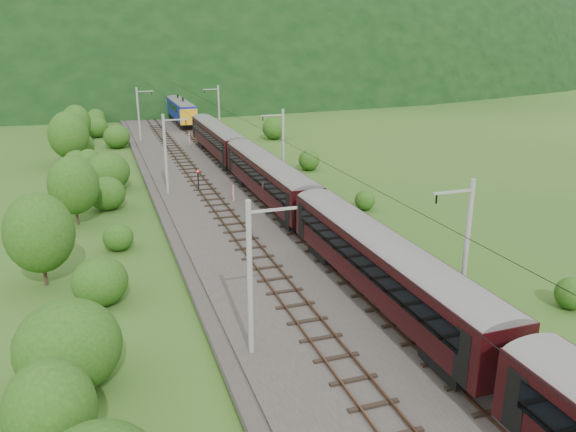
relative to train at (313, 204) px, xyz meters
name	(u,v)px	position (x,y,z in m)	size (l,w,h in m)	color
ground	(362,337)	(-2.40, -13.60, -3.48)	(600.00, 600.00, 0.00)	#254816
railbed	(299,266)	(-2.40, -3.60, -3.33)	(14.00, 220.00, 0.30)	#38332D
track_left	(266,268)	(-4.80, -3.60, -3.11)	(2.40, 220.00, 0.27)	brown
track_right	(330,259)	(0.00, -3.60, -3.11)	(2.40, 220.00, 0.27)	brown
catenary_left	(166,152)	(-8.52, 18.40, 1.02)	(2.54, 192.28, 8.00)	gray
catenary_right	(282,145)	(3.72, 18.40, 1.02)	(2.54, 192.28, 8.00)	gray
overhead_wires	(299,169)	(-2.40, -3.60, 3.62)	(4.83, 198.00, 0.03)	black
mountain_main	(118,71)	(-2.40, 246.40, -3.48)	(504.00, 360.00, 244.00)	black
train	(313,204)	(0.00, 0.00, 0.00)	(2.93, 141.30, 5.09)	black
hazard_post_near	(233,193)	(-2.94, 13.48, -2.41)	(0.16, 0.16, 1.54)	red
hazard_post_far	(189,139)	(-2.03, 44.67, -2.32)	(0.18, 0.18, 1.71)	red
signal	(198,178)	(-5.44, 18.50, -1.93)	(0.23, 0.23, 2.12)	black
vegetation_left	(86,203)	(-16.33, 9.62, -1.02)	(12.96, 147.61, 6.91)	#1F4713
vegetation_right	(423,214)	(10.28, 0.83, -2.12)	(6.11, 103.09, 3.19)	#1F4713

